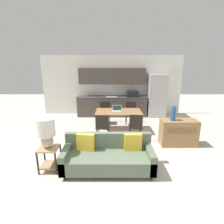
{
  "coord_description": "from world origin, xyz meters",
  "views": [
    {
      "loc": [
        -0.0,
        -3.5,
        2.35
      ],
      "look_at": [
        -0.03,
        1.5,
        0.95
      ],
      "focal_mm": 28.0,
      "sensor_mm": 36.0,
      "label": 1
    }
  ],
  "objects_px": {
    "table_lamp": "(47,131)",
    "vase": "(174,114)",
    "refrigerator": "(157,96)",
    "dining_chair_far_right": "(132,112)",
    "credenza": "(179,133)",
    "laptop": "(118,110)",
    "dining_chair_near_left": "(104,126)",
    "side_table": "(50,155)",
    "couch": "(109,156)",
    "dining_chair_near_right": "(136,125)",
    "dining_table": "(119,113)",
    "dining_chair_far_left": "(106,111)"
  },
  "relations": [
    {
      "from": "couch",
      "to": "dining_chair_near_left",
      "type": "height_order",
      "value": "dining_chair_near_left"
    },
    {
      "from": "dining_chair_far_left",
      "to": "refrigerator",
      "type": "bearing_deg",
      "value": 21.78
    },
    {
      "from": "vase",
      "to": "dining_chair_far_right",
      "type": "relative_size",
      "value": 0.5
    },
    {
      "from": "dining_table",
      "to": "refrigerator",
      "type": "bearing_deg",
      "value": 45.76
    },
    {
      "from": "side_table",
      "to": "dining_chair_near_right",
      "type": "bearing_deg",
      "value": 37.2
    },
    {
      "from": "table_lamp",
      "to": "dining_chair_near_left",
      "type": "height_order",
      "value": "table_lamp"
    },
    {
      "from": "couch",
      "to": "dining_chair_near_right",
      "type": "distance_m",
      "value": 1.79
    },
    {
      "from": "dining_table",
      "to": "table_lamp",
      "type": "xyz_separation_m",
      "value": [
        -1.64,
        -2.43,
        0.29
      ]
    },
    {
      "from": "refrigerator",
      "to": "dining_chair_near_left",
      "type": "relative_size",
      "value": 2.21
    },
    {
      "from": "vase",
      "to": "refrigerator",
      "type": "bearing_deg",
      "value": 84.95
    },
    {
      "from": "dining_chair_near_right",
      "to": "laptop",
      "type": "height_order",
      "value": "laptop"
    },
    {
      "from": "dining_chair_far_left",
      "to": "laptop",
      "type": "bearing_deg",
      "value": -62.15
    },
    {
      "from": "refrigerator",
      "to": "couch",
      "type": "height_order",
      "value": "refrigerator"
    },
    {
      "from": "dining_table",
      "to": "credenza",
      "type": "relative_size",
      "value": 1.53
    },
    {
      "from": "dining_table",
      "to": "couch",
      "type": "height_order",
      "value": "couch"
    },
    {
      "from": "table_lamp",
      "to": "vase",
      "type": "height_order",
      "value": "table_lamp"
    },
    {
      "from": "couch",
      "to": "vase",
      "type": "distance_m",
      "value": 2.28
    },
    {
      "from": "side_table",
      "to": "vase",
      "type": "relative_size",
      "value": 1.31
    },
    {
      "from": "couch",
      "to": "credenza",
      "type": "height_order",
      "value": "couch"
    },
    {
      "from": "credenza",
      "to": "laptop",
      "type": "bearing_deg",
      "value": 146.72
    },
    {
      "from": "credenza",
      "to": "dining_chair_near_right",
      "type": "distance_m",
      "value": 1.27
    },
    {
      "from": "laptop",
      "to": "dining_chair_far_left",
      "type": "bearing_deg",
      "value": 119.84
    },
    {
      "from": "dining_chair_near_right",
      "to": "laptop",
      "type": "distance_m",
      "value": 1.03
    },
    {
      "from": "side_table",
      "to": "laptop",
      "type": "bearing_deg",
      "value": 57.07
    },
    {
      "from": "credenza",
      "to": "dining_chair_near_right",
      "type": "relative_size",
      "value": 1.21
    },
    {
      "from": "refrigerator",
      "to": "vase",
      "type": "bearing_deg",
      "value": -95.05
    },
    {
      "from": "side_table",
      "to": "credenza",
      "type": "height_order",
      "value": "credenza"
    },
    {
      "from": "refrigerator",
      "to": "dining_chair_far_right",
      "type": "height_order",
      "value": "refrigerator"
    },
    {
      "from": "dining_chair_far_left",
      "to": "dining_chair_near_right",
      "type": "xyz_separation_m",
      "value": [
        1.02,
        -1.64,
        0.0
      ]
    },
    {
      "from": "couch",
      "to": "side_table",
      "type": "height_order",
      "value": "couch"
    },
    {
      "from": "refrigerator",
      "to": "credenza",
      "type": "height_order",
      "value": "refrigerator"
    },
    {
      "from": "vase",
      "to": "dining_chair_near_right",
      "type": "xyz_separation_m",
      "value": [
        -1.0,
        0.37,
        -0.49
      ]
    },
    {
      "from": "dining_table",
      "to": "dining_chair_far_left",
      "type": "relative_size",
      "value": 1.86
    },
    {
      "from": "refrigerator",
      "to": "side_table",
      "type": "distance_m",
      "value": 5.45
    },
    {
      "from": "dining_chair_near_left",
      "to": "laptop",
      "type": "xyz_separation_m",
      "value": [
        0.46,
        0.84,
        0.3
      ]
    },
    {
      "from": "table_lamp",
      "to": "vase",
      "type": "xyz_separation_m",
      "value": [
        3.15,
        1.27,
        0.02
      ]
    },
    {
      "from": "laptop",
      "to": "table_lamp",
      "type": "bearing_deg",
      "value": -121.9
    },
    {
      "from": "credenza",
      "to": "dining_chair_near_right",
      "type": "height_order",
      "value": "dining_chair_near_right"
    },
    {
      "from": "vase",
      "to": "dining_chair_far_left",
      "type": "distance_m",
      "value": 2.89
    },
    {
      "from": "table_lamp",
      "to": "dining_chair_far_right",
      "type": "relative_size",
      "value": 0.79
    },
    {
      "from": "laptop",
      "to": "side_table",
      "type": "bearing_deg",
      "value": -121.99
    },
    {
      "from": "dining_table",
      "to": "side_table",
      "type": "bearing_deg",
      "value": -124.18
    },
    {
      "from": "dining_chair_far_left",
      "to": "credenza",
      "type": "bearing_deg",
      "value": -42.79
    },
    {
      "from": "credenza",
      "to": "table_lamp",
      "type": "bearing_deg",
      "value": -158.99
    },
    {
      "from": "dining_chair_near_right",
      "to": "dining_chair_far_right",
      "type": "xyz_separation_m",
      "value": [
        0.01,
        1.63,
        0.0
      ]
    },
    {
      "from": "refrigerator",
      "to": "side_table",
      "type": "xyz_separation_m",
      "value": [
        -3.4,
        -4.22,
        -0.57
      ]
    },
    {
      "from": "couch",
      "to": "dining_chair_near_left",
      "type": "distance_m",
      "value": 1.57
    },
    {
      "from": "credenza",
      "to": "dining_chair_near_left",
      "type": "distance_m",
      "value": 2.26
    },
    {
      "from": "dining_chair_far_right",
      "to": "laptop",
      "type": "xyz_separation_m",
      "value": [
        -0.58,
        -0.82,
        0.3
      ]
    },
    {
      "from": "refrigerator",
      "to": "laptop",
      "type": "distance_m",
      "value": 2.56
    }
  ]
}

